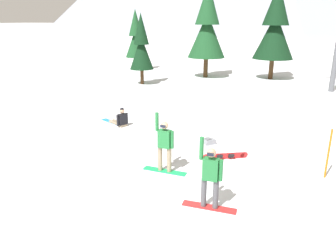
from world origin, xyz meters
The scene contains 11 objects.
ground_plane centered at (0.00, 0.00, 0.00)m, with size 800.00×800.00×0.00m, color white.
snowboarder_foreground centered at (1.75, 0.57, 0.93)m, with size 1.48×0.38×1.97m.
snowboarder_midground centered at (-0.21, 2.14, 0.94)m, with size 1.48×0.32×1.99m.
snowboarder_background centered at (-4.09, 5.88, 0.31)m, with size 1.74×1.08×0.91m.
loose_snowboard_near_left centered at (1.42, 3.86, 0.14)m, with size 1.53×0.96×0.27m.
backpack_grey centered at (0.47, 5.14, 0.11)m, with size 0.54×0.54×0.26m.
trail_marker_pole centered at (4.68, 3.69, 0.81)m, with size 0.06×0.06×1.62m, color orange.
pine_tree_slender centered at (1.07, 22.01, 4.17)m, with size 3.29×3.29×7.64m.
pine_tree_young centered at (-11.75, 22.11, 3.15)m, with size 2.07×2.07×5.79m.
pine_tree_leaning centered at (-4.27, 20.74, 4.21)m, with size 3.16×3.16×7.72m.
pine_tree_tall centered at (-7.90, 15.72, 2.89)m, with size 1.81×1.81×5.30m.
Camera 1 is at (3.68, -6.94, 4.80)m, focal length 35.09 mm.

